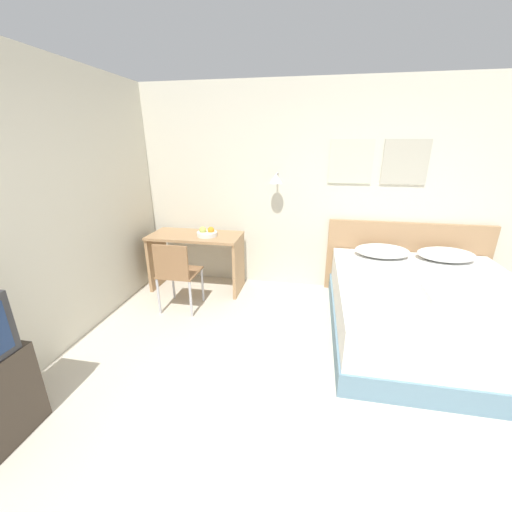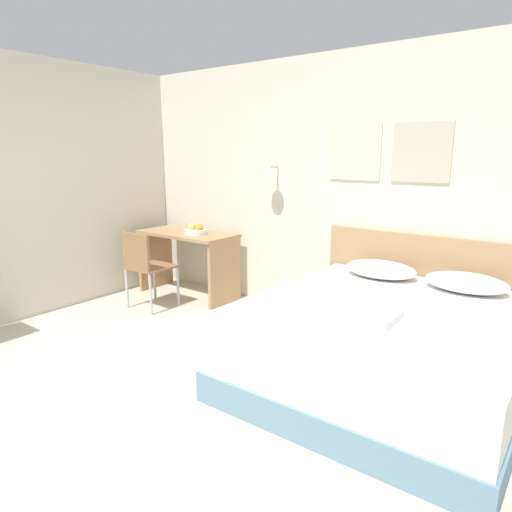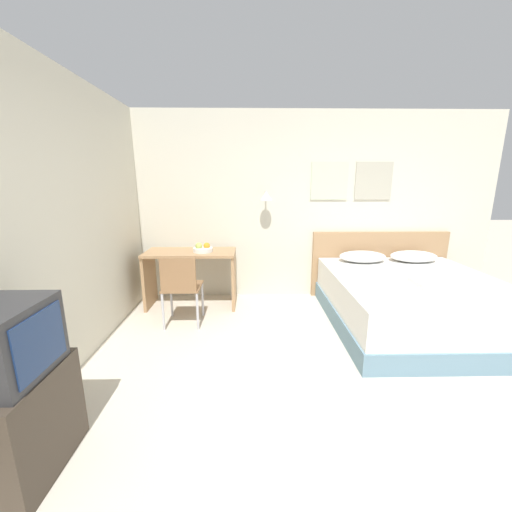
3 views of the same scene
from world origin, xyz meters
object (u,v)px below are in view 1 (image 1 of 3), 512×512
at_px(pillow_right, 446,255).
at_px(desk_chair, 176,271).
at_px(headboard, 405,259).
at_px(pillow_left, 382,251).
at_px(folded_towel_near_foot, 447,296).
at_px(bed, 428,312).
at_px(fruit_bowl, 207,233).
at_px(desk, 196,251).

relative_size(pillow_right, desk_chair, 0.74).
height_order(headboard, pillow_right, headboard).
relative_size(headboard, pillow_right, 3.13).
bearing_deg(pillow_right, pillow_left, 180.00).
relative_size(folded_towel_near_foot, desk_chair, 0.40).
xyz_separation_m(pillow_right, desk_chair, (-3.10, -0.72, -0.15)).
xyz_separation_m(bed, fruit_bowl, (-2.56, 0.66, 0.52)).
xyz_separation_m(pillow_left, pillow_right, (0.72, 0.00, 0.00)).
distance_m(headboard, pillow_left, 0.50).
xyz_separation_m(pillow_right, fruit_bowl, (-2.92, -0.10, 0.14)).
bearing_deg(pillow_left, bed, -64.78).
height_order(pillow_right, desk_chair, desk_chair).
bearing_deg(pillow_left, folded_towel_near_foot, -71.19).
bearing_deg(pillow_right, folded_towel_near_foot, -108.34).
bearing_deg(fruit_bowl, desk_chair, -106.12).
bearing_deg(pillow_right, fruit_bowl, -178.03).
distance_m(folded_towel_near_foot, fruit_bowl, 2.75).
bearing_deg(desk, bed, -14.30).
height_order(headboard, fruit_bowl, headboard).
xyz_separation_m(bed, pillow_right, (0.36, 0.76, 0.38)).
bearing_deg(folded_towel_near_foot, desk, 159.87).
bearing_deg(fruit_bowl, pillow_right, 1.97).
distance_m(headboard, fruit_bowl, 2.61).
distance_m(bed, desk, 2.84).
xyz_separation_m(bed, pillow_left, (-0.36, 0.76, 0.38)).
bearing_deg(bed, pillow_left, 115.22).
xyz_separation_m(headboard, fruit_bowl, (-2.56, -0.39, 0.33)).
bearing_deg(folded_towel_near_foot, pillow_right, 71.66).
bearing_deg(fruit_bowl, bed, -14.52).
xyz_separation_m(desk, fruit_bowl, (0.18, -0.03, 0.28)).
bearing_deg(desk, headboard, 7.40).
bearing_deg(folded_towel_near_foot, desk_chair, 172.70).
relative_size(pillow_right, fruit_bowl, 2.43).
height_order(pillow_left, desk, desk).
relative_size(bed, desk, 1.70).
height_order(headboard, desk, headboard).
bearing_deg(bed, pillow_right, 64.78).
relative_size(pillow_left, desk, 0.53).
xyz_separation_m(bed, folded_towel_near_foot, (0.00, -0.31, 0.33)).
xyz_separation_m(headboard, pillow_left, (-0.36, -0.29, 0.19)).
distance_m(bed, pillow_left, 0.92).
relative_size(bed, folded_towel_near_foot, 5.92).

